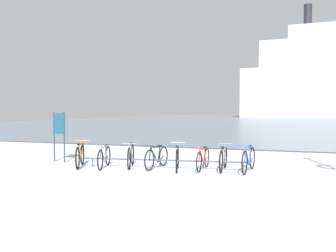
{
  "coord_description": "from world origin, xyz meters",
  "views": [
    {
      "loc": [
        2.21,
        -6.66,
        1.9
      ],
      "look_at": [
        -1.66,
        4.96,
        1.32
      ],
      "focal_mm": 37.06,
      "sensor_mm": 36.0,
      "label": 1
    }
  ],
  "objects_px": {
    "bicycle_5": "(203,159)",
    "bicycle_7": "(249,160)",
    "bicycle_0": "(80,155)",
    "bicycle_2": "(131,156)",
    "info_sign": "(59,128)",
    "bicycle_1": "(104,157)",
    "bicycle_3": "(157,157)",
    "bicycle_4": "(177,158)",
    "ferry_ship": "(335,79)",
    "bicycle_6": "(223,159)"
  },
  "relations": [
    {
      "from": "bicycle_5",
      "to": "bicycle_7",
      "type": "bearing_deg",
      "value": 2.12
    },
    {
      "from": "bicycle_0",
      "to": "bicycle_2",
      "type": "height_order",
      "value": "bicycle_0"
    },
    {
      "from": "bicycle_5",
      "to": "info_sign",
      "type": "relative_size",
      "value": 0.92
    },
    {
      "from": "bicycle_1",
      "to": "info_sign",
      "type": "height_order",
      "value": "info_sign"
    },
    {
      "from": "bicycle_0",
      "to": "info_sign",
      "type": "height_order",
      "value": "info_sign"
    },
    {
      "from": "bicycle_7",
      "to": "info_sign",
      "type": "xyz_separation_m",
      "value": [
        -6.74,
        -0.09,
        0.85
      ]
    },
    {
      "from": "bicycle_3",
      "to": "bicycle_1",
      "type": "bearing_deg",
      "value": -165.8
    },
    {
      "from": "bicycle_0",
      "to": "bicycle_7",
      "type": "bearing_deg",
      "value": 8.58
    },
    {
      "from": "bicycle_0",
      "to": "bicycle_4",
      "type": "bearing_deg",
      "value": 7.58
    },
    {
      "from": "bicycle_1",
      "to": "bicycle_5",
      "type": "xyz_separation_m",
      "value": [
        3.17,
        0.64,
        -0.01
      ]
    },
    {
      "from": "ferry_ship",
      "to": "bicycle_7",
      "type": "bearing_deg",
      "value": -98.84
    },
    {
      "from": "bicycle_3",
      "to": "bicycle_7",
      "type": "relative_size",
      "value": 0.94
    },
    {
      "from": "info_sign",
      "to": "bicycle_1",
      "type": "bearing_deg",
      "value": -15.34
    },
    {
      "from": "bicycle_4",
      "to": "info_sign",
      "type": "xyz_separation_m",
      "value": [
        -4.58,
        0.29,
        0.85
      ]
    },
    {
      "from": "bicycle_0",
      "to": "bicycle_4",
      "type": "xyz_separation_m",
      "value": [
        3.25,
        0.43,
        0.0
      ]
    },
    {
      "from": "bicycle_4",
      "to": "bicycle_6",
      "type": "height_order",
      "value": "bicycle_4"
    },
    {
      "from": "bicycle_3",
      "to": "bicycle_7",
      "type": "height_order",
      "value": "bicycle_7"
    },
    {
      "from": "bicycle_0",
      "to": "bicycle_4",
      "type": "height_order",
      "value": "same"
    },
    {
      "from": "bicycle_2",
      "to": "bicycle_4",
      "type": "distance_m",
      "value": 1.61
    },
    {
      "from": "bicycle_6",
      "to": "info_sign",
      "type": "relative_size",
      "value": 0.93
    },
    {
      "from": "info_sign",
      "to": "ferry_ship",
      "type": "height_order",
      "value": "ferry_ship"
    },
    {
      "from": "bicycle_0",
      "to": "bicycle_5",
      "type": "distance_m",
      "value": 4.07
    },
    {
      "from": "bicycle_1",
      "to": "bicycle_4",
      "type": "xyz_separation_m",
      "value": [
        2.42,
        0.3,
        0.03
      ]
    },
    {
      "from": "bicycle_0",
      "to": "bicycle_5",
      "type": "xyz_separation_m",
      "value": [
        4.0,
        0.76,
        -0.04
      ]
    },
    {
      "from": "bicycle_4",
      "to": "ferry_ship",
      "type": "bearing_deg",
      "value": 79.72
    },
    {
      "from": "bicycle_1",
      "to": "bicycle_6",
      "type": "distance_m",
      "value": 3.86
    },
    {
      "from": "bicycle_0",
      "to": "bicycle_7",
      "type": "distance_m",
      "value": 5.47
    },
    {
      "from": "bicycle_5",
      "to": "ferry_ship",
      "type": "height_order",
      "value": "ferry_ship"
    },
    {
      "from": "bicycle_2",
      "to": "info_sign",
      "type": "relative_size",
      "value": 0.88
    },
    {
      "from": "bicycle_1",
      "to": "bicycle_2",
      "type": "bearing_deg",
      "value": 21.32
    },
    {
      "from": "info_sign",
      "to": "ferry_ship",
      "type": "distance_m",
      "value": 83.46
    },
    {
      "from": "bicycle_2",
      "to": "bicycle_0",
      "type": "bearing_deg",
      "value": -164.88
    },
    {
      "from": "bicycle_3",
      "to": "info_sign",
      "type": "distance_m",
      "value": 3.94
    },
    {
      "from": "bicycle_1",
      "to": "bicycle_0",
      "type": "bearing_deg",
      "value": -171.27
    },
    {
      "from": "bicycle_7",
      "to": "bicycle_1",
      "type": "bearing_deg",
      "value": -171.45
    },
    {
      "from": "bicycle_3",
      "to": "bicycle_4",
      "type": "distance_m",
      "value": 0.75
    },
    {
      "from": "bicycle_2",
      "to": "bicycle_4",
      "type": "xyz_separation_m",
      "value": [
        1.61,
        -0.01,
        0.0
      ]
    },
    {
      "from": "bicycle_1",
      "to": "bicycle_6",
      "type": "bearing_deg",
      "value": 10.77
    },
    {
      "from": "bicycle_7",
      "to": "ferry_ship",
      "type": "relative_size",
      "value": 0.04
    },
    {
      "from": "info_sign",
      "to": "bicycle_6",
      "type": "bearing_deg",
      "value": 1.23
    },
    {
      "from": "info_sign",
      "to": "ferry_ship",
      "type": "relative_size",
      "value": 0.04
    },
    {
      "from": "bicycle_0",
      "to": "bicycle_1",
      "type": "xyz_separation_m",
      "value": [
        0.83,
        0.13,
        -0.03
      ]
    },
    {
      "from": "bicycle_1",
      "to": "bicycle_7",
      "type": "xyz_separation_m",
      "value": [
        4.57,
        0.69,
        0.03
      ]
    },
    {
      "from": "bicycle_3",
      "to": "ferry_ship",
      "type": "height_order",
      "value": "ferry_ship"
    },
    {
      "from": "bicycle_1",
      "to": "ferry_ship",
      "type": "bearing_deg",
      "value": 78.12
    },
    {
      "from": "bicycle_4",
      "to": "info_sign",
      "type": "height_order",
      "value": "info_sign"
    },
    {
      "from": "bicycle_2",
      "to": "info_sign",
      "type": "height_order",
      "value": "info_sign"
    },
    {
      "from": "bicycle_3",
      "to": "ferry_ship",
      "type": "xyz_separation_m",
      "value": [
        15.45,
        80.97,
        8.85
      ]
    },
    {
      "from": "bicycle_2",
      "to": "bicycle_4",
      "type": "relative_size",
      "value": 0.98
    },
    {
      "from": "bicycle_4",
      "to": "bicycle_0",
      "type": "bearing_deg",
      "value": -172.42
    }
  ]
}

